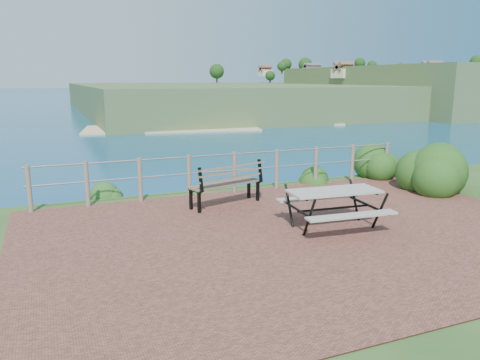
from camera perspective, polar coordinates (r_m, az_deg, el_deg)
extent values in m
cube|color=brown|center=(8.64, 7.64, -6.48)|extent=(10.00, 7.00, 0.12)
plane|color=#166886|center=(207.12, -21.63, 10.68)|extent=(1200.00, 1200.00, 0.00)
cylinder|color=#6B5B4C|center=(10.66, -24.33, -0.97)|extent=(0.10, 0.10, 1.00)
cylinder|color=#6B5B4C|center=(10.67, -18.16, -0.47)|extent=(0.10, 0.10, 1.00)
cylinder|color=#6B5B4C|center=(10.80, -12.09, 0.03)|extent=(0.10, 0.10, 1.00)
cylinder|color=#6B5B4C|center=(11.06, -6.22, 0.51)|extent=(0.10, 0.10, 1.00)
cylinder|color=#6B5B4C|center=(11.42, -0.68, 0.96)|extent=(0.10, 0.10, 1.00)
cylinder|color=#6B5B4C|center=(11.89, 4.48, 1.38)|extent=(0.10, 0.10, 1.00)
cylinder|color=#6B5B4C|center=(12.44, 9.21, 1.74)|extent=(0.10, 0.10, 1.00)
cylinder|color=#6B5B4C|center=(13.07, 13.52, 2.07)|extent=(0.10, 0.10, 1.00)
cylinder|color=#6B5B4C|center=(13.77, 17.41, 2.35)|extent=(0.10, 0.10, 1.00)
cylinder|color=slate|center=(11.34, -0.68, 3.19)|extent=(9.40, 0.04, 0.04)
cylinder|color=slate|center=(11.41, -0.68, 1.21)|extent=(9.40, 0.04, 0.04)
cube|color=#425B2D|center=(260.70, 11.37, 10.12)|extent=(260.00, 180.00, 12.00)
cube|color=#425B2D|center=(270.27, 27.12, 9.96)|extent=(160.00, 120.00, 20.00)
cube|color=beige|center=(188.79, 23.17, 6.90)|extent=(209.53, 114.73, 0.50)
cube|color=gray|center=(8.83, 11.41, -1.35)|extent=(1.75, 0.84, 0.04)
cube|color=gray|center=(8.90, 11.33, -3.12)|extent=(1.71, 0.39, 0.04)
cube|color=gray|center=(8.90, 11.33, -3.12)|extent=(1.71, 0.39, 0.04)
cylinder|color=black|center=(8.91, 11.32, -3.41)|extent=(1.46, 0.17, 0.04)
cube|color=brown|center=(10.27, -1.80, -0.48)|extent=(1.78, 0.88, 0.04)
cube|color=brown|center=(10.21, -1.81, 1.17)|extent=(1.70, 0.59, 0.39)
cube|color=black|center=(10.32, -1.79, -1.76)|extent=(0.07, 0.08, 0.47)
cube|color=black|center=(10.32, -1.79, -1.76)|extent=(0.07, 0.08, 0.47)
cube|color=black|center=(10.32, -1.79, -1.76)|extent=(0.07, 0.08, 0.47)
cube|color=black|center=(10.32, -1.79, -1.76)|extent=(0.07, 0.08, 0.47)
ellipsoid|color=#1D4816|center=(12.86, 22.84, -1.09)|extent=(1.50, 1.50, 2.13)
ellipsoid|color=#1D4816|center=(13.98, 16.10, 0.41)|extent=(1.14, 1.14, 1.62)
ellipsoid|color=#295520|center=(11.66, -15.78, -1.89)|extent=(0.74, 0.74, 0.47)
ellipsoid|color=#1D4816|center=(12.97, 9.14, -0.17)|extent=(0.86, 0.86, 0.64)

